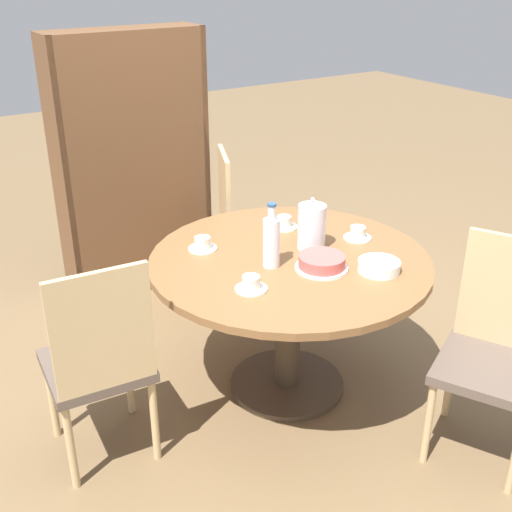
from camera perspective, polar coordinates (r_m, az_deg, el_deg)
name	(u,v)px	position (r m, az deg, el deg)	size (l,w,h in m)	color
ground_plane	(287,385)	(3.40, 2.74, -11.42)	(14.00, 14.00, 0.00)	brown
dining_table	(289,285)	(3.08, 2.97, -2.62)	(1.33, 1.33, 0.74)	#473828
chair_a	(246,226)	(3.95, -0.93, 2.72)	(0.55, 0.55, 0.98)	tan
chair_b	(99,360)	(2.76, -13.77, -8.99)	(0.45, 0.45, 0.98)	tan
chair_c	(495,348)	(2.94, 20.47, -7.64)	(0.57, 0.57, 0.98)	tan
bookshelf	(133,167)	(4.11, -10.84, 7.74)	(0.95, 0.28, 1.64)	brown
coffee_pot	(312,225)	(3.08, 4.97, 2.75)	(0.14, 0.14, 0.26)	silver
water_bottle	(271,241)	(2.88, 1.38, 1.34)	(0.08, 0.08, 0.30)	silver
cake_main	(322,263)	(2.91, 5.86, -0.59)	(0.24, 0.24, 0.07)	white
cup_a	(358,234)	(3.24, 9.07, 1.94)	(0.14, 0.14, 0.06)	silver
cup_b	(251,284)	(2.72, -0.44, -2.53)	(0.14, 0.14, 0.06)	silver
cup_c	(284,223)	(3.33, 2.50, 2.94)	(0.14, 0.14, 0.06)	silver
cup_d	(203,244)	(3.10, -4.77, 1.03)	(0.14, 0.14, 0.06)	silver
plate_stack	(379,266)	(2.93, 10.87, -0.90)	(0.19, 0.19, 0.05)	white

